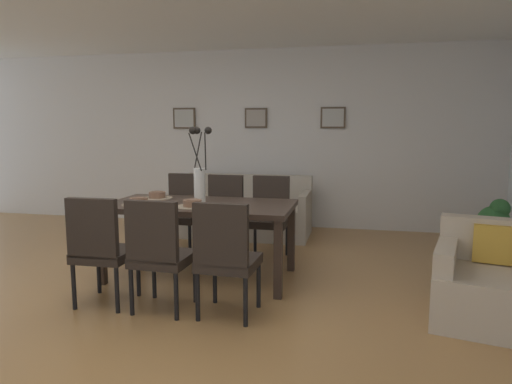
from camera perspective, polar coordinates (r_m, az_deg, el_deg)
name	(u,v)px	position (r m, az deg, el deg)	size (l,w,h in m)	color
ground_plane	(161,300)	(4.10, -11.75, -13.10)	(9.00, 9.00, 0.00)	#A87A47
back_wall_panel	(249,139)	(6.92, -0.92, 6.66)	(9.00, 0.10, 2.60)	silver
dining_table	(200,211)	(4.47, -7.00, -2.38)	(1.80, 0.92, 0.74)	#33261E
dining_chair_near_left	(101,246)	(3.95, -18.83, -6.38)	(0.45, 0.45, 0.92)	black
dining_chair_near_right	(183,209)	(5.48, -9.15, -2.09)	(0.45, 0.45, 0.92)	black
dining_chair_far_left	(159,250)	(3.70, -12.03, -7.09)	(0.46, 0.46, 0.92)	black
dining_chair_far_right	(223,211)	(5.28, -4.20, -2.40)	(0.47, 0.47, 0.92)	black
dining_chair_mid_left	(226,254)	(3.52, -3.80, -7.72)	(0.46, 0.46, 0.92)	black
dining_chair_mid_right	(269,213)	(5.17, 1.65, -2.62)	(0.45, 0.45, 0.92)	black
centerpiece_vase	(200,174)	(4.42, -7.06, 2.22)	(0.21, 0.23, 0.73)	silver
placemat_near_left	(139,204)	(4.48, -14.44, -1.51)	(0.32, 0.32, 0.01)	#7F705B
bowl_near_left	(139,201)	(4.47, -14.46, -1.04)	(0.17, 0.17, 0.07)	brown
placemat_near_right	(157,198)	(4.84, -12.24, -0.73)	(0.32, 0.32, 0.01)	#7F705B
bowl_near_right	(157,194)	(4.84, -12.25, -0.30)	(0.17, 0.17, 0.07)	brown
placemat_far_left	(192,207)	(4.26, -7.94, -1.81)	(0.32, 0.32, 0.01)	#7F705B
bowl_far_left	(192,203)	(4.25, -7.95, -1.32)	(0.17, 0.17, 0.07)	brown
sofa	(244,214)	(6.32, -1.49, -2.78)	(1.80, 0.84, 0.80)	#B2A899
armchair	(492,285)	(3.96, 27.38, -10.25)	(0.96, 0.96, 0.75)	#B7A893
framed_picture_left	(184,118)	(7.15, -8.95, 9.07)	(0.35, 0.03, 0.32)	#473828
framed_picture_center	(256,118)	(6.82, 0.00, 9.22)	(0.34, 0.03, 0.29)	#473828
framed_picture_right	(333,118)	(6.67, 9.59, 9.14)	(0.35, 0.03, 0.30)	#473828
potted_plant	(494,224)	(5.90, 27.59, -3.58)	(0.36, 0.36, 0.67)	brown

